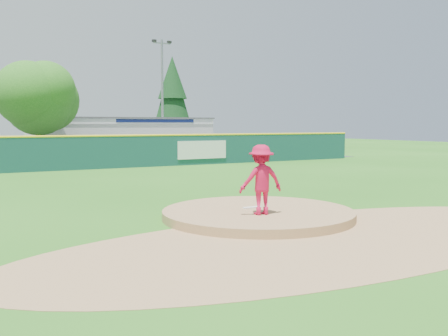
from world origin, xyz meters
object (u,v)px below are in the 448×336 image
pitcher (261,180)px  conifer_tree (172,97)px  deciduous_tree (37,98)px  light_pole_right (162,92)px  pool_building_grp (119,136)px  van (119,153)px

pitcher → conifer_tree: size_ratio=0.20×
deciduous_tree → light_pole_right: light_pole_right is taller
light_pole_right → deciduous_tree: bearing=-160.0°
pool_building_grp → van: bearing=-107.5°
van → pool_building_grp: bearing=-19.4°
van → deciduous_tree: (-4.51, 4.08, 3.80)m
pitcher → van: bearing=-89.3°
pitcher → conifer_tree: bearing=-101.7°
conifer_tree → light_pole_right: (-4.00, -7.00, 0.00)m
pool_building_grp → conifer_tree: size_ratio=1.60×
conifer_tree → van: bearing=-124.8°
van → pool_building_grp: pool_building_grp is taller
conifer_tree → deciduous_tree: bearing=-143.7°
van → conifer_tree: 18.99m
van → light_pole_right: size_ratio=0.53×
pitcher → van: 21.79m
van → pitcher: bearing=170.6°
van → light_pole_right: 11.42m
pitcher → deciduous_tree: size_ratio=0.26×
pitcher → conifer_tree: conifer_tree is taller
pool_building_grp → light_pole_right: light_pole_right is taller
pitcher → pool_building_grp: size_ratio=0.13×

